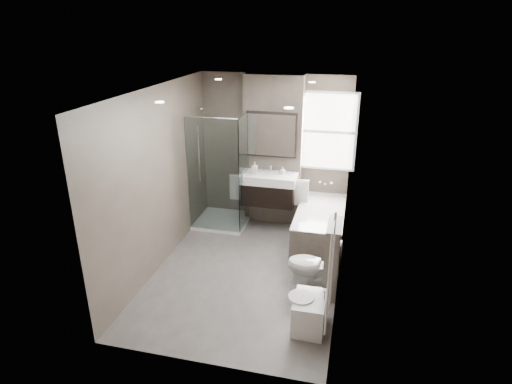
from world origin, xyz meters
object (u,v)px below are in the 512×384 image
(bathtub, at_px, (320,225))
(toilet, at_px, (313,266))
(vanity, at_px, (269,188))
(bidet, at_px, (309,312))

(bathtub, distance_m, toilet, 1.36)
(vanity, bearing_deg, bidet, -67.81)
(vanity, xyz_separation_m, bathtub, (0.92, -0.33, -0.43))
(bathtub, distance_m, bidet, 2.17)
(toilet, bearing_deg, vanity, -147.24)
(vanity, height_order, toilet, vanity)
(bidet, bearing_deg, vanity, 112.19)
(vanity, relative_size, toilet, 1.34)
(vanity, height_order, bathtub, vanity)
(vanity, bearing_deg, bathtub, -19.37)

